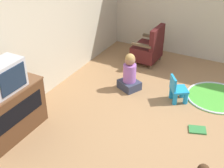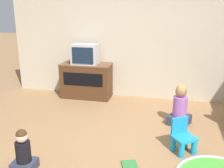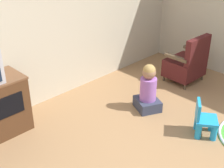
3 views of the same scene
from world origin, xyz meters
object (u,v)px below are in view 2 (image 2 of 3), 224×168
at_px(television, 85,54).
at_px(child_watching_left, 23,153).
at_px(child_watching_center, 180,107).
at_px(book, 130,166).
at_px(tv_cabinet, 86,80).
at_px(yellow_kid_chair, 183,139).

relative_size(television, child_watching_left, 1.02).
relative_size(television, child_watching_center, 0.78).
bearing_deg(child_watching_center, book, -177.56).
relative_size(tv_cabinet, child_watching_left, 2.01).
bearing_deg(child_watching_center, child_watching_left, 159.09).
bearing_deg(child_watching_left, yellow_kid_chair, 22.56).
bearing_deg(television, tv_cabinet, 90.00).
distance_m(tv_cabinet, child_watching_center, 2.23).
distance_m(tv_cabinet, television, 0.59).
height_order(child_watching_left, book, child_watching_left).
xyz_separation_m(television, yellow_kid_chair, (2.02, -1.87, -0.79)).
xyz_separation_m(tv_cabinet, yellow_kid_chair, (2.02, -1.91, -0.20)).
bearing_deg(yellow_kid_chair, child_watching_left, 169.46).
bearing_deg(book, child_watching_left, 85.21).
distance_m(television, book, 2.93).
xyz_separation_m(television, child_watching_center, (2.00, -0.95, -0.67)).
bearing_deg(book, yellow_kid_chair, -70.09).
bearing_deg(book, child_watching_center, -43.02).
bearing_deg(television, child_watching_center, -25.56).
height_order(tv_cabinet, television, television).
xyz_separation_m(yellow_kid_chair, child_watching_center, (-0.03, 0.91, 0.12)).
bearing_deg(child_watching_center, tv_cabinet, 89.16).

